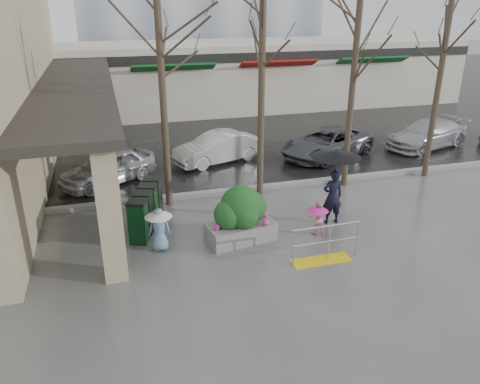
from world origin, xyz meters
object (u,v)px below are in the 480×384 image
woman (334,177)px  car_c (327,143)px  handrail (324,248)px  child_blue (159,225)px  tree_east (447,31)px  car_a (108,167)px  planter (241,215)px  news_boxes (146,209)px  tree_midwest (262,39)px  car_d (427,134)px  tree_west (160,47)px  child_pink (317,215)px  car_b (217,148)px  tree_mideast (356,49)px

woman → car_c: woman is taller
handrail → child_blue: 4.44m
tree_east → car_a: size_ratio=1.95×
planter → news_boxes: planter is taller
handrail → tree_midwest: (-0.16, 4.80, 4.86)m
car_d → news_boxes: bearing=-86.3°
tree_west → woman: tree_west is taller
tree_midwest → handrail: bearing=-88.1°
child_pink → planter: bearing=1.4°
tree_west → car_c: 9.23m
child_blue → car_c: 10.22m
car_b → planter: bearing=-26.7°
child_pink → planter: (-2.24, 0.25, 0.20)m
tree_east → news_boxes: (-10.88, -1.57, -4.75)m
child_pink → car_b: 7.30m
tree_midwest → child_pink: (0.63, -3.34, -4.64)m
car_a → car_c: bearing=61.3°
tree_midwest → tree_east: 6.80m
child_pink → car_d: bearing=-134.7°
tree_midwest → child_pink: tree_midwest is taller
tree_west → car_c: (7.38, 3.28, -4.45)m
car_a → car_d: size_ratio=0.85×
tree_mideast → car_a: 9.75m
tree_east → planter: tree_east is taller
tree_midwest → car_b: 6.04m
tree_east → child_blue: (-10.68, -3.00, -4.65)m
tree_mideast → car_b: bearing=135.2°
child_pink → news_boxes: news_boxes is taller
child_blue → tree_mideast: bearing=-152.5°
handrail → woman: size_ratio=0.81×
child_pink → car_d: (8.63, 6.61, 0.04)m
woman → child_pink: 1.30m
tree_east → planter: size_ratio=3.55×
news_boxes → car_b: bearing=77.2°
tree_west → handrail: bearing=-55.0°
woman → planter: (-2.99, -0.31, -0.71)m
child_blue → car_b: 7.61m
child_blue → car_d: 14.56m
car_c → car_b: bearing=-121.9°
car_c → car_d: 5.08m
handrail → car_a: size_ratio=0.51×
handrail → planter: planter is taller
tree_west → tree_midwest: (3.20, 0.00, 0.15)m
child_blue → car_d: (13.14, 6.27, -0.10)m
tree_mideast → child_pink: tree_mideast is taller
tree_east → car_c: bearing=128.6°
tree_east → woman: 7.22m
handrail → tree_west: bearing=125.0°
child_pink → car_c: 7.51m
handrail → car_d: size_ratio=0.44×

